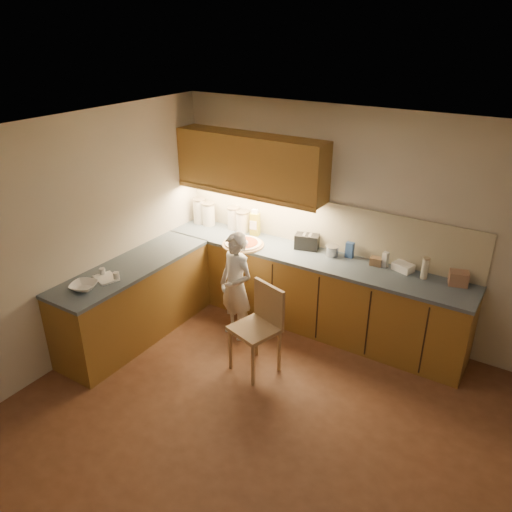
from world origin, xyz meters
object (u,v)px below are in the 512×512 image
object	(u,v)px
wooden_chair	(260,322)
oil_jug	(255,223)
toaster	(307,242)
pizza_on_board	(243,244)
child	(236,286)

from	to	relation	value
wooden_chair	oil_jug	size ratio (longest dim) A/B	2.80
oil_jug	toaster	distance (m)	0.76
pizza_on_board	child	world-z (taller)	child
toaster	pizza_on_board	bearing A→B (deg)	-169.55
child	wooden_chair	xyz separation A→B (m)	(0.56, -0.37, -0.09)
pizza_on_board	wooden_chair	distance (m)	1.23
child	toaster	xyz separation A→B (m)	(0.47, 0.82, 0.36)
child	wooden_chair	bearing A→B (deg)	-19.66
child	pizza_on_board	bearing A→B (deg)	128.39
pizza_on_board	child	bearing A→B (deg)	-65.65
toaster	wooden_chair	bearing A→B (deg)	-100.94
pizza_on_board	oil_jug	xyz separation A→B (m)	(-0.06, 0.36, 0.13)
oil_jug	pizza_on_board	bearing A→B (deg)	-80.61
oil_jug	toaster	size ratio (longest dim) A/B	1.10
pizza_on_board	oil_jug	distance (m)	0.39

